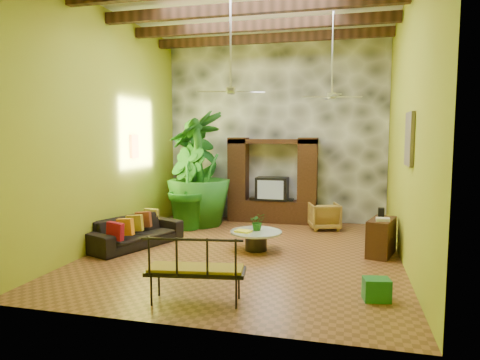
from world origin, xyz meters
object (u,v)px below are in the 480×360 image
(entertainment_center, at_px, (272,187))
(tall_plant_c, at_px, (199,169))
(sofa, at_px, (135,232))
(tall_plant_b, at_px, (186,186))
(iron_bench, at_px, (194,266))
(tall_plant_a, at_px, (198,174))
(side_console, at_px, (381,237))
(wicker_armchair, at_px, (324,216))
(green_bin, at_px, (377,289))
(ceiling_fan_back, at_px, (332,86))
(ceiling_fan_front, at_px, (231,80))
(coffee_table, at_px, (256,238))

(entertainment_center, distance_m, tall_plant_c, 2.06)
(entertainment_center, relative_size, sofa, 1.13)
(tall_plant_b, distance_m, tall_plant_c, 0.65)
(iron_bench, bearing_deg, sofa, 122.23)
(tall_plant_a, bearing_deg, side_console, -27.09)
(iron_bench, bearing_deg, entertainment_center, 80.62)
(wicker_armchair, height_order, side_console, side_console)
(side_console, height_order, green_bin, side_console)
(tall_plant_a, height_order, green_bin, tall_plant_a)
(sofa, bearing_deg, ceiling_fan_back, -50.41)
(wicker_armchair, height_order, tall_plant_b, tall_plant_b)
(wicker_armchair, xyz_separation_m, side_console, (1.21, -2.12, 0.03))
(green_bin, bearing_deg, ceiling_fan_back, 104.09)
(iron_bench, xyz_separation_m, green_bin, (2.49, 0.77, -0.38))
(tall_plant_c, bearing_deg, wicker_armchair, 4.71)
(ceiling_fan_front, xyz_separation_m, tall_plant_a, (-1.82, 3.22, -2.11))
(ceiling_fan_front, height_order, sofa, ceiling_fan_front)
(tall_plant_a, xyz_separation_m, iron_bench, (1.94, -5.62, -0.75))
(ceiling_fan_front, distance_m, tall_plant_a, 4.26)
(sofa, distance_m, green_bin, 5.19)
(tall_plant_a, height_order, iron_bench, tall_plant_a)
(ceiling_fan_front, bearing_deg, coffee_table, 57.18)
(ceiling_fan_back, relative_size, iron_bench, 1.28)
(ceiling_fan_back, relative_size, tall_plant_a, 0.72)
(ceiling_fan_back, xyz_separation_m, tall_plant_b, (-3.60, 0.63, -2.33))
(ceiling_fan_front, distance_m, tall_plant_b, 3.70)
(entertainment_center, bearing_deg, sofa, -126.49)
(tall_plant_a, bearing_deg, tall_plant_c, -67.46)
(sofa, xyz_separation_m, wicker_armchair, (3.84, 2.66, 0.02))
(entertainment_center, height_order, tall_plant_b, entertainment_center)
(ceiling_fan_front, relative_size, tall_plant_c, 0.63)
(tall_plant_c, height_order, iron_bench, tall_plant_c)
(tall_plant_a, bearing_deg, green_bin, -47.61)
(tall_plant_a, height_order, side_console, tall_plant_a)
(wicker_armchair, relative_size, side_console, 0.80)
(side_console, bearing_deg, coffee_table, -158.11)
(wicker_armchair, distance_m, iron_bench, 5.56)
(tall_plant_b, xyz_separation_m, green_bin, (4.41, -3.87, -0.91))
(ceiling_fan_back, distance_m, tall_plant_c, 4.05)
(wicker_armchair, bearing_deg, ceiling_fan_back, 80.69)
(tall_plant_a, bearing_deg, iron_bench, -70.95)
(wicker_armchair, bearing_deg, tall_plant_b, -4.43)
(tall_plant_a, distance_m, green_bin, 6.67)
(wicker_armchair, height_order, tall_plant_c, tall_plant_c)
(ceiling_fan_back, xyz_separation_m, tall_plant_a, (-3.62, 1.62, -2.11))
(ceiling_fan_front, bearing_deg, tall_plant_b, 128.91)
(entertainment_center, distance_m, tall_plant_b, 2.39)
(tall_plant_a, distance_m, coffee_table, 3.59)
(entertainment_center, xyz_separation_m, ceiling_fan_back, (1.60, -1.94, 2.44))
(sofa, distance_m, wicker_armchair, 4.67)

